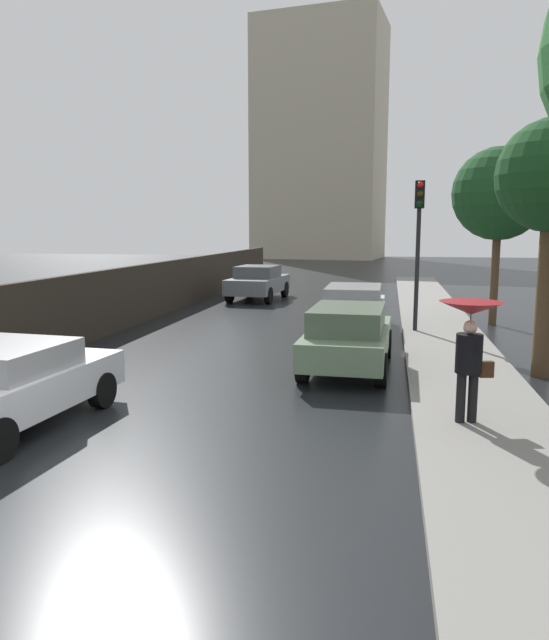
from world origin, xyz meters
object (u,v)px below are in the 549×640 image
street_tree_mid (499,194)px  car_silver_mid_road (353,307)px  car_green_behind_camera (348,336)px  traffic_light (419,227)px  pedestrian_with_umbrella_near (470,332)px  car_white_near_kerb (6,384)px  car_grey_far_ahead (258,282)px

street_tree_mid → car_silver_mid_road: bearing=-154.2°
car_green_behind_camera → traffic_light: size_ratio=1.00×
car_silver_mid_road → traffic_light: traffic_light is taller
traffic_light → street_tree_mid: size_ratio=0.76×
car_green_behind_camera → traffic_light: 5.38m
traffic_light → car_green_behind_camera: bearing=-109.0°
car_green_behind_camera → pedestrian_with_umbrella_near: size_ratio=2.30×
car_white_near_kerb → traffic_light: bearing=-120.2°
car_white_near_kerb → car_grey_far_ahead: size_ratio=0.94×
car_silver_mid_road → car_grey_far_ahead: size_ratio=1.05×
pedestrian_with_umbrella_near → car_green_behind_camera: bearing=105.8°
car_grey_far_ahead → pedestrian_with_umbrella_near: 17.24m
car_white_near_kerb → street_tree_mid: (8.90, 11.70, 3.37)m
car_silver_mid_road → traffic_light: size_ratio=1.06×
car_white_near_kerb → car_green_behind_camera: car_green_behind_camera is taller
car_grey_far_ahead → pedestrian_with_umbrella_near: bearing=116.9°
car_silver_mid_road → pedestrian_with_umbrella_near: 8.85m
car_silver_mid_road → car_green_behind_camera: car_green_behind_camera is taller
car_green_behind_camera → pedestrian_with_umbrella_near: 4.21m
car_grey_far_ahead → street_tree_mid: (8.73, -5.28, 3.29)m
car_green_behind_camera → car_grey_far_ahead: bearing=112.6°
traffic_light → car_grey_far_ahead: bearing=129.3°
car_white_near_kerb → traffic_light: (6.43, 9.33, 2.36)m
car_white_near_kerb → car_grey_far_ahead: car_grey_far_ahead is taller
car_grey_far_ahead → car_green_behind_camera: (4.67, -12.25, -0.02)m
car_silver_mid_road → traffic_light: (1.77, -0.32, 2.32)m
car_green_behind_camera → street_tree_mid: size_ratio=0.76×
car_grey_far_ahead → street_tree_mid: size_ratio=0.77×
car_grey_far_ahead → traffic_light: bearing=133.3°
car_grey_far_ahead → car_green_behind_camera: size_ratio=1.01×
traffic_light → car_white_near_kerb: bearing=-124.6°
car_silver_mid_road → car_grey_far_ahead: (-4.48, 7.33, 0.04)m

